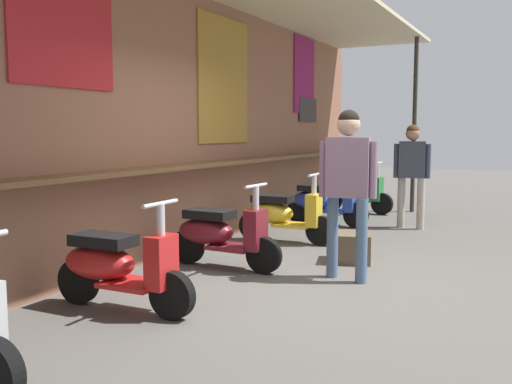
# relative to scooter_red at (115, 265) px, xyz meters

# --- Properties ---
(ground_plane) EXTENTS (37.16, 37.16, 0.00)m
(ground_plane) POSITION_rel_scooter_red_xyz_m (1.66, -1.08, -0.39)
(ground_plane) COLOR #56544F
(market_stall_facade) EXTENTS (13.27, 2.16, 3.40)m
(market_stall_facade) POSITION_rel_scooter_red_xyz_m (1.67, 0.81, 1.49)
(market_stall_facade) COLOR #8C5B44
(market_stall_facade) RESTS_ON ground_plane
(scooter_red) EXTENTS (0.46, 1.40, 0.97)m
(scooter_red) POSITION_rel_scooter_red_xyz_m (0.00, 0.00, 0.00)
(scooter_red) COLOR red
(scooter_red) RESTS_ON ground_plane
(scooter_maroon) EXTENTS (0.46, 1.40, 0.97)m
(scooter_maroon) POSITION_rel_scooter_red_xyz_m (1.72, -0.00, 0.00)
(scooter_maroon) COLOR maroon
(scooter_maroon) RESTS_ON ground_plane
(scooter_yellow) EXTENTS (0.48, 1.40, 0.97)m
(scooter_yellow) POSITION_rel_scooter_red_xyz_m (3.39, -0.00, 0.00)
(scooter_yellow) COLOR gold
(scooter_yellow) RESTS_ON ground_plane
(scooter_blue) EXTENTS (0.46, 1.40, 0.97)m
(scooter_blue) POSITION_rel_scooter_red_xyz_m (5.01, -0.00, 0.00)
(scooter_blue) COLOR #233D9E
(scooter_blue) RESTS_ON ground_plane
(scooter_green) EXTENTS (0.49, 1.40, 0.97)m
(scooter_green) POSITION_rel_scooter_red_xyz_m (6.63, -0.00, 0.00)
(scooter_green) COLOR #237533
(scooter_green) RESTS_ON ground_plane
(shopper_browsing) EXTENTS (0.27, 0.56, 1.63)m
(shopper_browsing) POSITION_rel_scooter_red_xyz_m (5.34, -1.37, 0.61)
(shopper_browsing) COLOR #ADA393
(shopper_browsing) RESTS_ON ground_plane
(shopper_passing) EXTENTS (0.26, 0.59, 1.75)m
(shopper_passing) POSITION_rel_scooter_red_xyz_m (1.86, -1.46, 0.70)
(shopper_passing) COLOR slate
(shopper_passing) RESTS_ON ground_plane
(merchandise_crate) EXTENTS (0.60, 0.53, 0.34)m
(merchandise_crate) POSITION_rel_scooter_red_xyz_m (2.71, -1.26, -0.22)
(merchandise_crate) COLOR brown
(merchandise_crate) RESTS_ON ground_plane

